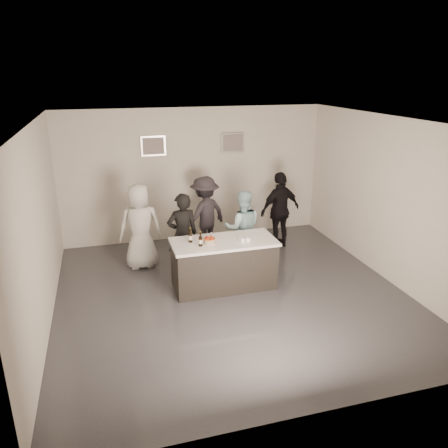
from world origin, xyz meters
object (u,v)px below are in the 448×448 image
at_px(bar_counter, 224,264).
at_px(person_guest_back, 205,214).
at_px(person_main_black, 183,235).
at_px(person_guest_right, 280,210).
at_px(beer_bottle_b, 200,239).
at_px(beer_bottle_a, 190,235).
at_px(person_main_blue, 243,228).
at_px(person_guest_left, 140,227).
at_px(cake, 209,241).

distance_m(bar_counter, person_guest_back, 1.80).
height_order(bar_counter, person_main_black, person_main_black).
distance_m(person_main_black, person_guest_back, 1.25).
distance_m(person_main_black, person_guest_right, 2.46).
distance_m(beer_bottle_b, person_main_black, 0.89).
xyz_separation_m(bar_counter, beer_bottle_a, (-0.58, 0.09, 0.58)).
distance_m(person_main_black, person_main_blue, 1.25).
relative_size(person_main_blue, person_guest_left, 0.90).
bearing_deg(person_guest_right, person_main_blue, 17.44).
relative_size(person_guest_left, person_guest_right, 1.01).
height_order(bar_counter, person_guest_back, person_guest_back).
distance_m(bar_counter, person_main_blue, 1.11).
height_order(bar_counter, cake, cake).
bearing_deg(person_main_black, beer_bottle_a, 86.45).
distance_m(bar_counter, beer_bottle_b, 0.75).
distance_m(beer_bottle_a, person_guest_right, 2.72).
bearing_deg(person_main_blue, cake, 56.15).
xyz_separation_m(beer_bottle_a, person_guest_left, (-0.77, 1.18, -0.17)).
relative_size(bar_counter, beer_bottle_b, 7.15).
bearing_deg(beer_bottle_a, person_main_black, 92.25).
distance_m(beer_bottle_b, person_guest_left, 1.67).
bearing_deg(person_guest_back, beer_bottle_a, 40.19).
relative_size(cake, person_guest_right, 0.12).
bearing_deg(bar_counter, cake, -171.90).
height_order(bar_counter, person_guest_left, person_guest_left).
relative_size(cake, person_main_black, 0.13).
bearing_deg(person_guest_right, bar_counter, 27.17).
relative_size(bar_counter, person_main_black, 1.14).
height_order(person_main_blue, person_guest_back, person_guest_back).
bearing_deg(person_guest_left, bar_counter, 135.69).
bearing_deg(person_guest_left, person_guest_back, -161.98).
xyz_separation_m(beer_bottle_b, person_guest_back, (0.53, 1.90, -0.20)).
bearing_deg(person_guest_right, person_main_black, 4.79).
xyz_separation_m(person_main_black, person_main_blue, (1.24, 0.14, -0.04)).
bearing_deg(cake, person_main_black, 113.97).
xyz_separation_m(cake, person_main_blue, (0.90, 0.89, -0.16)).
height_order(cake, person_guest_left, person_guest_left).
height_order(person_guest_left, person_guest_right, person_guest_left).
height_order(person_main_blue, person_guest_left, person_guest_left).
xyz_separation_m(bar_counter, person_guest_back, (0.08, 1.76, 0.38)).
xyz_separation_m(person_main_black, person_guest_right, (2.32, 0.82, 0.04)).
bearing_deg(beer_bottle_b, person_main_blue, 42.39).
bearing_deg(beer_bottle_b, person_guest_left, 122.55).
height_order(person_main_black, person_guest_left, person_guest_left).
bearing_deg(person_guest_back, beer_bottle_b, 46.10).
bearing_deg(person_main_blue, person_guest_back, -47.13).
relative_size(person_main_blue, person_guest_back, 0.93).
xyz_separation_m(person_guest_left, person_guest_back, (1.42, 0.49, -0.03)).
xyz_separation_m(beer_bottle_a, person_guest_right, (2.30, 1.45, -0.18)).
xyz_separation_m(beer_bottle_b, person_main_black, (-0.16, 0.85, -0.22)).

